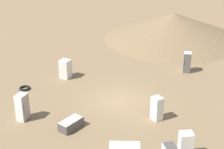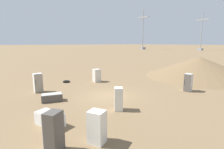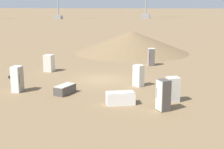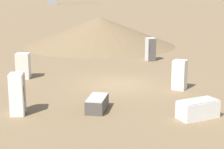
{
  "view_description": "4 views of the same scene",
  "coord_description": "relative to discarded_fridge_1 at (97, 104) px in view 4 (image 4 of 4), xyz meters",
  "views": [
    {
      "loc": [
        -7.61,
        21.91,
        12.43
      ],
      "look_at": [
        0.95,
        -1.07,
        1.44
      ],
      "focal_mm": 60.0,
      "sensor_mm": 36.0,
      "label": 1
    },
    {
      "loc": [
        -11.65,
        8.84,
        4.51
      ],
      "look_at": [
        -0.01,
        -0.35,
        1.83
      ],
      "focal_mm": 28.0,
      "sensor_mm": 36.0,
      "label": 2
    },
    {
      "loc": [
        -5.14,
        23.6,
        5.84
      ],
      "look_at": [
        -1.03,
        1.25,
        0.74
      ],
      "focal_mm": 50.0,
      "sensor_mm": 36.0,
      "label": 3
    },
    {
      "loc": [
        3.09,
        19.92,
        5.15
      ],
      "look_at": [
        0.43,
        0.68,
        0.73
      ],
      "focal_mm": 60.0,
      "sensor_mm": 36.0,
      "label": 4
    }
  ],
  "objects": [
    {
      "name": "ground_plane",
      "position": [
        -1.6,
        -4.39,
        -0.3
      ],
      "size": [
        1000.0,
        1000.0,
        0.0
      ],
      "primitive_type": "plane",
      "color": "brown"
    },
    {
      "name": "dirt_mound",
      "position": [
        -2.15,
        -19.29,
        1.03
      ],
      "size": [
        14.15,
        14.15,
        2.67
      ],
      "color": "brown",
      "rests_on": "ground_plane"
    },
    {
      "name": "discarded_fridge_5",
      "position": [
        -5.08,
        -11.17,
        0.54
      ],
      "size": [
        0.71,
        0.77,
        1.68
      ],
      "rotation": [
        0.0,
        0.0,
        0.16
      ],
      "color": "silver",
      "rests_on": "ground_plane"
    },
    {
      "name": "discarded_fridge_6",
      "position": [
        3.36,
        0.07,
        0.58
      ],
      "size": [
        0.62,
        0.77,
        1.76
      ],
      "rotation": [
        0.0,
        0.0,
        1.53
      ],
      "color": "white",
      "rests_on": "ground_plane"
    },
    {
      "name": "discarded_fridge_2",
      "position": [
        -4.0,
        1.54,
        0.07
      ],
      "size": [
        1.86,
        1.29,
        0.75
      ],
      "rotation": [
        0.0,
        0.0,
        1.9
      ],
      "color": "white",
      "rests_on": "ground_plane"
    },
    {
      "name": "discarded_fridge_3",
      "position": [
        3.73,
        -6.66,
        0.45
      ],
      "size": [
        0.85,
        0.87,
        1.5
      ],
      "rotation": [
        0.0,
        0.0,
        3.02
      ],
      "color": "beige",
      "rests_on": "ground_plane"
    },
    {
      "name": "discarded_fridge_7",
      "position": [
        -4.63,
        -2.91,
        0.49
      ],
      "size": [
        0.88,
        0.85,
        1.58
      ],
      "rotation": [
        0.0,
        0.0,
        4.06
      ],
      "color": "silver",
      "rests_on": "ground_plane"
    },
    {
      "name": "discarded_fridge_1",
      "position": [
        0.0,
        0.0,
        0.0
      ],
      "size": [
        1.19,
        1.71,
        0.61
      ],
      "rotation": [
        0.0,
        0.0,
        5.98
      ],
      "color": "#4C4742",
      "rests_on": "ground_plane"
    }
  ]
}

